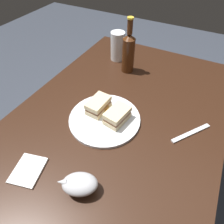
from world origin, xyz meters
TOP-DOWN VIEW (x-y plane):
  - ground_plane at (0.00, 0.00)m, footprint 6.00×6.00m
  - dining_table at (0.00, 0.00)m, footprint 1.24×0.83m
  - plate at (-0.06, 0.04)m, footprint 0.29×0.29m
  - sandwich_half_left at (-0.04, -0.01)m, footprint 0.12×0.08m
  - sandwich_half_right at (-0.03, 0.08)m, footprint 0.11×0.07m
  - potato_wedge_front at (-0.02, 0.00)m, footprint 0.05×0.03m
  - potato_wedge_middle at (-0.01, 0.06)m, footprint 0.05×0.04m
  - potato_wedge_back at (-0.02, 0.02)m, footprint 0.03×0.05m
  - potato_wedge_left_edge at (0.01, -0.01)m, footprint 0.05×0.02m
  - pint_glass at (0.40, 0.21)m, footprint 0.08×0.08m
  - gravy_boat at (-0.34, -0.04)m, footprint 0.11×0.13m
  - cider_bottle at (0.31, 0.11)m, footprint 0.06×0.06m
  - napkin at (-0.37, 0.15)m, footprint 0.13×0.11m
  - fork at (0.04, -0.29)m, footprint 0.16×0.12m

SIDE VIEW (x-z plane):
  - ground_plane at x=0.00m, z-range 0.00..0.00m
  - dining_table at x=0.00m, z-range 0.00..0.77m
  - fork at x=0.04m, z-range 0.77..0.77m
  - napkin at x=-0.37m, z-range 0.77..0.77m
  - plate at x=-0.06m, z-range 0.77..0.78m
  - potato_wedge_back at x=-0.02m, z-range 0.78..0.79m
  - potato_wedge_left_edge at x=0.01m, z-range 0.78..0.79m
  - potato_wedge_front at x=-0.02m, z-range 0.78..0.79m
  - potato_wedge_middle at x=-0.01m, z-range 0.78..0.80m
  - sandwich_half_right at x=-0.03m, z-range 0.78..0.83m
  - sandwich_half_left at x=-0.04m, z-range 0.78..0.83m
  - gravy_boat at x=-0.34m, z-range 0.77..0.84m
  - pint_glass at x=0.40m, z-range 0.76..0.91m
  - cider_bottle at x=0.31m, z-range 0.74..1.01m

